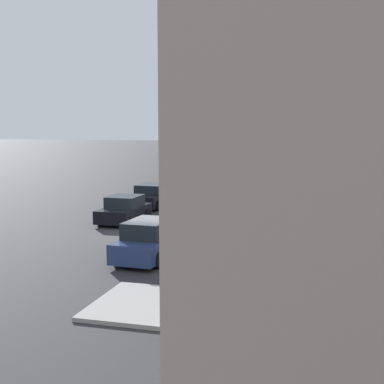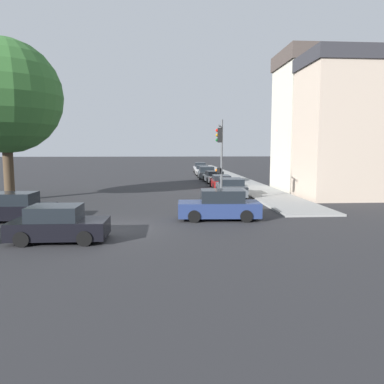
{
  "view_description": "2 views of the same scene",
  "coord_description": "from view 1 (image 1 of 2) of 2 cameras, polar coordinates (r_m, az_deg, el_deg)",
  "views": [
    {
      "loc": [
        24.86,
        9.16,
        5.32
      ],
      "look_at": [
        0.97,
        2.62,
        2.21
      ],
      "focal_mm": 50.0,
      "sensor_mm": 36.0,
      "label": 1
    },
    {
      "loc": [
        2.25,
        -17.35,
        3.77
      ],
      "look_at": [
        3.7,
        2.55,
        1.42
      ],
      "focal_mm": 35.0,
      "sensor_mm": 36.0,
      "label": 2
    }
  ],
  "objects": [
    {
      "name": "crossing_car_1",
      "position": [
        21.47,
        -4.45,
        -5.19
      ],
      "size": [
        4.37,
        2.03,
        1.58
      ],
      "rotation": [
        0.0,
        0.0,
        3.09
      ],
      "color": "navy",
      "rests_on": "ground_plane"
    },
    {
      "name": "crossing_car_2",
      "position": [
        29.56,
        -7.24,
        -1.93
      ],
      "size": [
        3.85,
        2.01,
        1.46
      ],
      "rotation": [
        0.0,
        0.0,
        -0.01
      ],
      "color": "black",
      "rests_on": "ground_plane"
    },
    {
      "name": "crossing_car_0",
      "position": [
        34.9,
        -4.3,
        -0.46
      ],
      "size": [
        4.36,
        2.17,
        1.49
      ],
      "rotation": [
        0.0,
        0.0,
        -0.04
      ],
      "color": "black",
      "rests_on": "ground_plane"
    },
    {
      "name": "ground_plane",
      "position": [
        27.03,
        -4.82,
        -4.22
      ],
      "size": [
        300.0,
        300.0,
        0.0
      ],
      "primitive_type": "plane",
      "color": "#28282B"
    },
    {
      "name": "street_tree",
      "position": [
        33.8,
        17.27,
        10.25
      ],
      "size": [
        7.89,
        7.89,
        11.29
      ],
      "color": "#423323",
      "rests_on": "ground_plane"
    },
    {
      "name": "crossing_car_3",
      "position": [
        31.71,
        2.75,
        -1.23
      ],
      "size": [
        4.53,
        2.06,
        1.49
      ],
      "rotation": [
        0.0,
        0.0,
        3.09
      ],
      "color": "black",
      "rests_on": "ground_plane"
    },
    {
      "name": "traffic_signal",
      "position": [
        19.3,
        7.56,
        2.0
      ],
      "size": [
        0.62,
        2.25,
        5.61
      ],
      "rotation": [
        0.0,
        0.0,
        2.89
      ],
      "color": "#515456",
      "rests_on": "ground_plane"
    }
  ]
}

